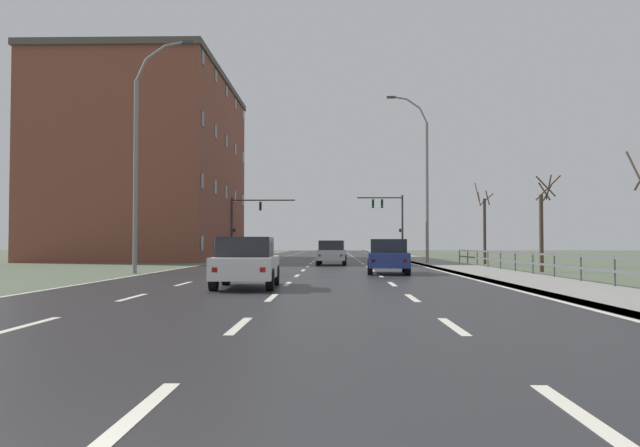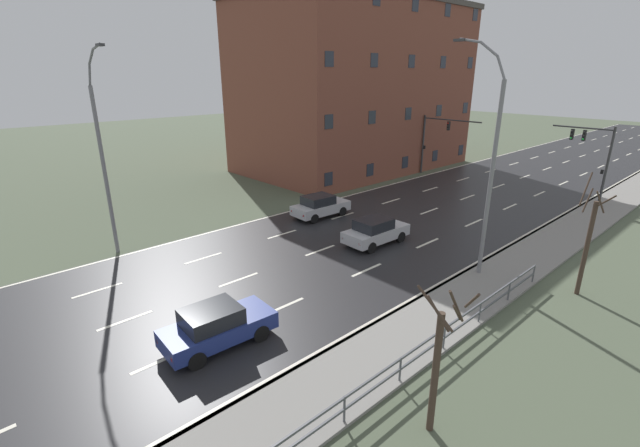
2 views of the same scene
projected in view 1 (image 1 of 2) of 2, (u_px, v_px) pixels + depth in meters
The scene contains 15 objects.
ground_plane at pixel (315, 261), 50.95m from camera, with size 160.00×160.00×0.12m.
road_asphalt_strip at pixel (318, 257), 62.94m from camera, with size 14.00×120.00×0.03m.
sidewalk_right at pixel (403, 257), 62.76m from camera, with size 3.00×120.00×0.12m.
guardrail at pixel (543, 260), 25.13m from camera, with size 0.07×33.48×1.00m.
street_lamp_midground at pixel (424, 182), 41.12m from camera, with size 2.69×0.24×11.04m.
street_lamp_left_bank at pixel (140, 160), 29.22m from camera, with size 2.80×0.24×10.80m.
traffic_signal_right at pixel (391, 215), 58.71m from camera, with size 4.28×0.36×5.89m.
traffic_signal_left at pixel (245, 217), 58.74m from camera, with size 5.93×0.36×5.66m.
car_far_right at pixel (246, 262), 19.38m from camera, with size 1.93×4.15×1.57m.
car_mid_centre at pixel (243, 252), 41.60m from camera, with size 2.00×4.18×1.57m.
car_distant at pixel (388, 256), 28.47m from camera, with size 2.01×4.19×1.57m.
car_near_left at pixel (332, 253), 40.44m from camera, with size 1.95×4.16×1.57m.
brick_building at pixel (150, 169), 56.47m from camera, with size 13.84×23.25×16.13m.
bare_tree_mid at pixel (542, 225), 30.67m from camera, with size 1.40×1.67×4.71m.
bare_tree_far at pixel (484, 227), 42.37m from camera, with size 1.20×1.25×5.50m.
Camera 1 is at (1.56, -3.00, 1.37)m, focal length 35.58 mm.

